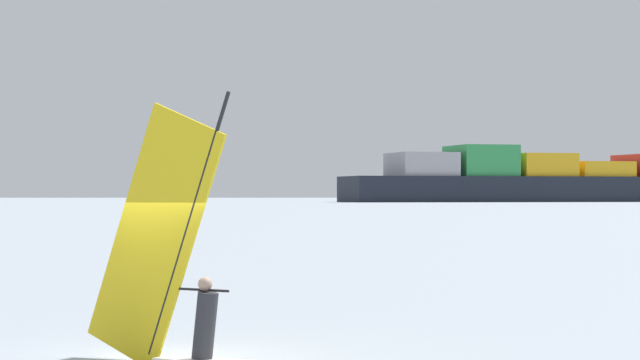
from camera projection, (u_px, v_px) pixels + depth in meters
ground_plane at (169, 359)px, 21.64m from camera, size 4000.00×4000.00×0.00m
windsurfer at (185, 290)px, 20.82m from camera, size 3.47×2.37×4.33m
cargo_ship at (582, 180)px, 462.60m from camera, size 170.07×74.00×29.12m
distant_headland at (413, 172)px, 1352.65m from camera, size 928.90×515.00×48.65m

